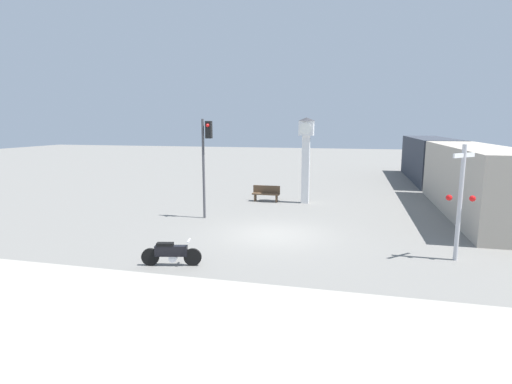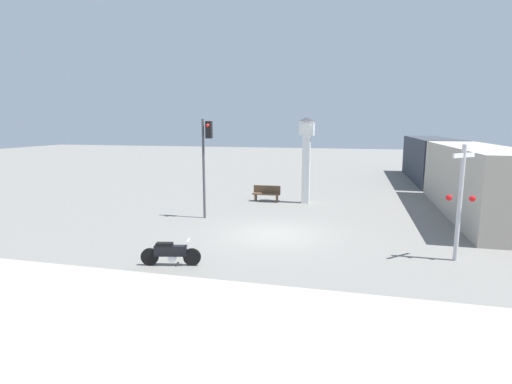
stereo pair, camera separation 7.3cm
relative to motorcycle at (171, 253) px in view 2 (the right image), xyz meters
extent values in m
plane|color=slate|center=(2.50, 4.36, -0.41)|extent=(120.00, 120.00, 0.00)
cube|color=#9E998E|center=(2.50, -4.00, -0.36)|extent=(36.00, 6.00, 0.10)
cylinder|color=black|center=(0.67, 0.16, -0.13)|extent=(0.57, 0.22, 0.57)
cylinder|color=black|center=(-0.66, -0.15, -0.13)|extent=(0.57, 0.22, 0.57)
cube|color=black|center=(0.01, 0.00, 0.08)|extent=(1.06, 0.44, 0.34)
cube|color=black|center=(-0.18, -0.04, 0.30)|extent=(0.57, 0.33, 0.09)
cylinder|color=silver|center=(0.05, 0.01, -0.15)|extent=(0.30, 0.24, 0.26)
cube|color=silver|center=(0.57, 0.13, 0.42)|extent=(0.15, 0.42, 0.04)
cube|color=white|center=(2.94, 11.34, 1.52)|extent=(0.42, 0.42, 3.85)
cube|color=white|center=(2.94, 11.34, 3.84)|extent=(0.80, 0.80, 0.80)
cylinder|color=white|center=(2.94, 10.93, 3.84)|extent=(0.64, 0.02, 0.64)
cone|color=#333338|center=(2.94, 11.34, 4.34)|extent=(0.96, 0.96, 0.20)
cube|color=#ADA393|center=(11.49, 10.46, 1.29)|extent=(2.80, 12.21, 3.40)
cube|color=#333842|center=(11.49, 23.27, 1.29)|extent=(2.80, 12.21, 3.40)
cylinder|color=#47474C|center=(-1.34, 6.46, 1.95)|extent=(0.12, 0.12, 4.72)
cube|color=black|center=(-1.04, 6.46, 3.81)|extent=(0.28, 0.24, 0.80)
sphere|color=red|center=(-1.04, 6.31, 4.01)|extent=(0.16, 0.16, 0.16)
cylinder|color=#B7B7BC|center=(8.98, 2.73, 1.52)|extent=(0.14, 0.14, 3.85)
cube|color=white|center=(8.98, 2.73, 3.09)|extent=(0.82, 0.82, 0.14)
sphere|color=red|center=(8.63, 2.68, 1.71)|extent=(0.20, 0.20, 0.20)
sphere|color=red|center=(9.33, 2.68, 1.71)|extent=(0.20, 0.20, 0.20)
cube|color=brown|center=(0.66, 11.21, 0.04)|extent=(1.60, 0.44, 0.08)
cube|color=brown|center=(0.66, 11.40, 0.29)|extent=(1.60, 0.06, 0.44)
cube|color=brown|center=(0.02, 11.21, -0.20)|extent=(0.08, 0.35, 0.41)
cube|color=brown|center=(1.30, 11.21, -0.20)|extent=(0.08, 0.35, 0.41)
camera|label=1|loc=(5.53, -11.25, 4.08)|focal=28.00mm
camera|label=2|loc=(5.60, -11.23, 4.08)|focal=28.00mm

